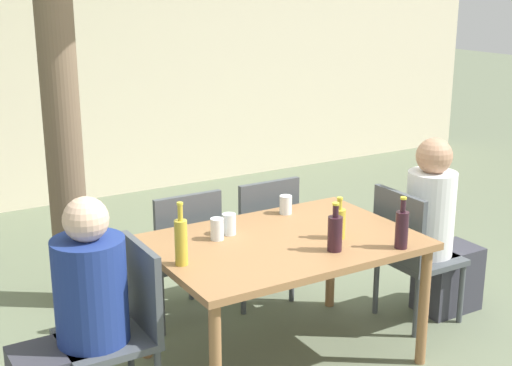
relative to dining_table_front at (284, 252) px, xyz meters
The scene contains 16 objects.
ground_plane 0.67m from the dining_table_front, ahead, with size 30.00×30.00×0.00m, color #667056.
cafe_building_wall 3.73m from the dining_table_front, 90.00° to the left, with size 10.00×0.08×2.80m.
dining_table_front is the anchor object (origin of this frame).
patio_chair_0 0.97m from the dining_table_front, behind, with size 0.44×0.44×0.88m.
patio_chair_1 0.97m from the dining_table_front, ahead, with size 0.44×0.44×0.88m.
patio_chair_2 0.80m from the dining_table_front, 111.62° to the left, with size 0.44×0.44×0.88m.
patio_chair_3 0.80m from the dining_table_front, 68.38° to the left, with size 0.44×0.44×0.88m.
person_seated_0 1.20m from the dining_table_front, behind, with size 0.58×0.35×1.16m.
person_seated_1 1.20m from the dining_table_front, ahead, with size 0.55×0.31×1.19m.
wine_bottle_0 0.36m from the dining_table_front, 63.65° to the right, with size 0.08×0.08×0.27m.
oil_cruet_1 0.35m from the dining_table_front, 26.92° to the right, with size 0.07×0.07×0.24m.
wine_bottle_2 0.66m from the dining_table_front, 42.50° to the right, with size 0.07×0.07×0.28m.
oil_cruet_3 0.67m from the dining_table_front, behind, with size 0.07×0.07×0.33m.
drinking_glass_0 0.34m from the dining_table_front, 134.22° to the left, with size 0.08×0.08×0.12m.
drinking_glass_1 0.39m from the dining_table_front, 149.45° to the left, with size 0.07×0.07×0.12m.
drinking_glass_2 0.47m from the dining_table_front, 55.62° to the left, with size 0.08×0.08×0.11m.
Camera 1 is at (-2.03, -3.10, 2.13)m, focal length 50.00 mm.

